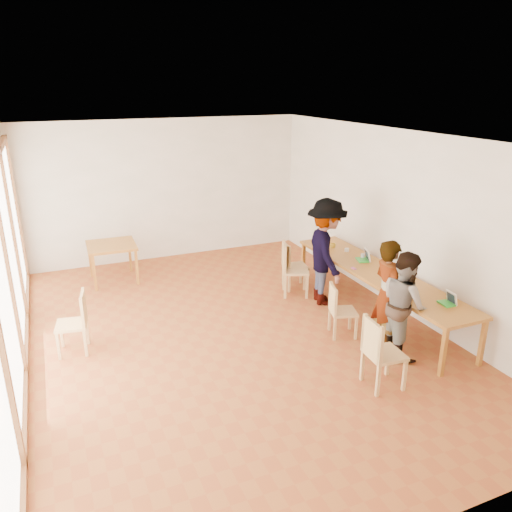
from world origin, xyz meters
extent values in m
plane|color=#9D5326|center=(0.00, 0.00, 0.00)|extent=(8.00, 8.00, 0.00)
cube|color=white|center=(0.00, 4.00, 1.50)|extent=(6.00, 0.10, 3.00)
cube|color=white|center=(0.00, -4.00, 1.50)|extent=(6.00, 0.10, 3.00)
cube|color=white|center=(3.00, 0.00, 1.50)|extent=(0.10, 8.00, 3.00)
cube|color=white|center=(-2.96, 0.00, 1.50)|extent=(0.10, 8.00, 3.00)
cube|color=white|center=(0.00, 0.00, 3.02)|extent=(6.00, 8.00, 0.04)
cube|color=#A16623|center=(2.50, -0.24, 0.72)|extent=(0.80, 4.00, 0.05)
cube|color=#A16623|center=(2.16, -2.18, 0.35)|extent=(0.06, 0.06, 0.70)
cube|color=#A16623|center=(2.16, 1.70, 0.35)|extent=(0.06, 0.06, 0.70)
cube|color=#A16623|center=(2.84, -2.18, 0.35)|extent=(0.06, 0.06, 0.70)
cube|color=#A16623|center=(2.84, 1.70, 0.35)|extent=(0.06, 0.06, 0.70)
cube|color=#A16623|center=(-1.35, 2.99, 0.72)|extent=(0.90, 0.90, 0.05)
cube|color=#A16623|center=(-1.74, 2.60, 0.35)|extent=(0.05, 0.05, 0.70)
cube|color=#A16623|center=(-1.74, 3.38, 0.35)|extent=(0.05, 0.05, 0.70)
cube|color=#A16623|center=(-0.96, 2.60, 0.35)|extent=(0.05, 0.05, 0.70)
cube|color=#A16623|center=(-0.96, 3.38, 0.35)|extent=(0.05, 0.05, 0.70)
cube|color=tan|center=(1.31, -2.05, 0.45)|extent=(0.48, 0.48, 0.04)
cube|color=tan|center=(1.11, -2.03, 0.71)|extent=(0.08, 0.45, 0.47)
cube|color=tan|center=(1.57, -0.68, 0.39)|extent=(0.48, 0.48, 0.04)
cube|color=tan|center=(1.41, -0.63, 0.61)|extent=(0.15, 0.38, 0.40)
cube|color=tan|center=(1.62, 1.00, 0.47)|extent=(0.60, 0.60, 0.04)
cube|color=tan|center=(1.43, 1.08, 0.73)|extent=(0.21, 0.44, 0.48)
cube|color=tan|center=(1.76, 1.27, 0.43)|extent=(0.47, 0.47, 0.04)
cube|color=tan|center=(1.57, 1.30, 0.66)|extent=(0.10, 0.42, 0.44)
cube|color=tan|center=(-2.28, 0.40, 0.43)|extent=(0.49, 0.49, 0.04)
cube|color=tan|center=(-2.09, 0.37, 0.67)|extent=(0.11, 0.42, 0.44)
imported|color=gray|center=(1.96, -1.20, 0.82)|extent=(0.46, 0.64, 1.64)
imported|color=gray|center=(2.05, -1.47, 0.77)|extent=(0.74, 0.86, 1.54)
imported|color=gray|center=(1.93, 0.50, 0.94)|extent=(0.98, 1.34, 1.87)
cube|color=green|center=(2.62, -1.67, 0.76)|extent=(0.17, 0.23, 0.02)
cube|color=white|center=(2.69, -1.68, 0.84)|extent=(0.08, 0.21, 0.18)
cube|color=green|center=(2.65, -0.29, 0.76)|extent=(0.17, 0.23, 0.02)
cube|color=white|center=(2.73, -0.29, 0.84)|extent=(0.08, 0.21, 0.19)
cube|color=green|center=(2.57, 0.31, 0.76)|extent=(0.24, 0.29, 0.03)
cube|color=white|center=(2.65, 0.29, 0.85)|extent=(0.14, 0.24, 0.21)
imported|color=gold|center=(2.46, 1.13, 0.79)|extent=(0.11, 0.11, 0.09)
cylinder|color=#1D7A3F|center=(2.46, -1.04, 0.89)|extent=(0.07, 0.07, 0.28)
cylinder|color=silver|center=(2.63, 0.40, 0.80)|extent=(0.07, 0.07, 0.09)
cylinder|color=white|center=(2.59, 0.85, 0.78)|extent=(0.08, 0.08, 0.06)
cube|color=#BE3F88|center=(2.20, 0.04, 0.76)|extent=(0.05, 0.10, 0.01)
cube|color=black|center=(2.23, -1.22, 0.80)|extent=(0.16, 0.26, 0.09)
camera|label=1|loc=(-2.35, -6.51, 3.72)|focal=35.00mm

